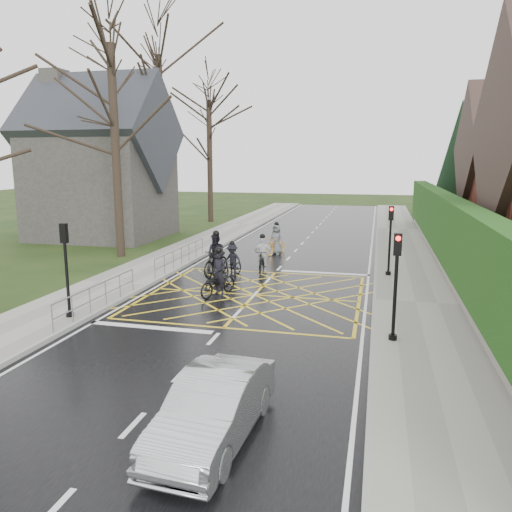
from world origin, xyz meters
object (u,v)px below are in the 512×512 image
at_px(cyclist_front, 262,258).
at_px(cyclist_lead, 276,243).
at_px(cyclist_rear, 218,280).
at_px(cyclist_back, 216,259).
at_px(car, 214,408).
at_px(cyclist_mid, 232,264).

relative_size(cyclist_front, cyclist_lead, 0.92).
relative_size(cyclist_rear, cyclist_back, 0.97).
bearing_deg(cyclist_rear, car, -50.01).
height_order(cyclist_back, cyclist_front, cyclist_back).
bearing_deg(cyclist_lead, cyclist_front, -67.57).
bearing_deg(cyclist_mid, cyclist_rear, -68.00).
bearing_deg(cyclist_lead, cyclist_rear, -73.22).
xyz_separation_m(cyclist_back, cyclist_mid, (0.75, 0.02, -0.19)).
bearing_deg(cyclist_mid, cyclist_back, -164.09).
distance_m(cyclist_rear, cyclist_lead, 8.99).
distance_m(cyclist_mid, car, 13.39).
bearing_deg(car, cyclist_mid, 108.35).
bearing_deg(cyclist_lead, cyclist_mid, -78.95).
height_order(cyclist_rear, car, cyclist_rear).
relative_size(cyclist_rear, cyclist_front, 1.14).
xyz_separation_m(cyclist_lead, car, (2.60, -18.66, 0.01)).
distance_m(cyclist_mid, cyclist_lead, 5.79).
relative_size(cyclist_back, car, 0.55).
distance_m(cyclist_rear, cyclist_front, 4.65).
bearing_deg(cyclist_front, cyclist_back, -148.39).
bearing_deg(cyclist_front, cyclist_rear, -103.35).
relative_size(cyclist_back, cyclist_mid, 1.22).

